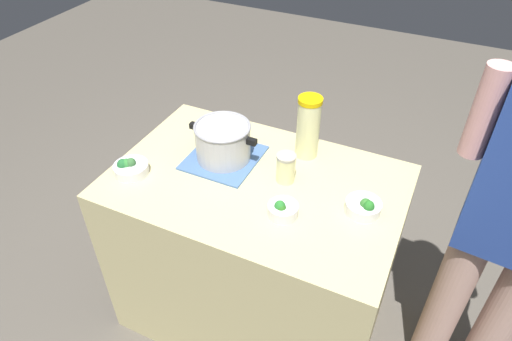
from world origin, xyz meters
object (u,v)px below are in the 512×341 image
lemonade_pitcher (308,127)px  broccoli_bowl_center (282,210)px  broccoli_bowl_front (364,207)px  mason_jar (286,168)px  cooking_pot (223,141)px  broccoli_bowl_back (130,168)px

lemonade_pitcher → broccoli_bowl_center: 0.40m
broccoli_bowl_front → mason_jar: bearing=171.8°
mason_jar → cooking_pot: bearing=175.9°
mason_jar → broccoli_bowl_back: size_ratio=0.88×
cooking_pot → broccoli_bowl_center: size_ratio=2.70×
cooking_pot → broccoli_bowl_center: 0.41m
broccoli_bowl_center → broccoli_bowl_back: bearing=-176.9°
lemonade_pitcher → mason_jar: bearing=-94.1°
cooking_pot → broccoli_bowl_front: size_ratio=2.30×
lemonade_pitcher → broccoli_bowl_front: (0.31, -0.24, -0.11)m
mason_jar → broccoli_bowl_back: 0.63m
broccoli_bowl_front → broccoli_bowl_back: size_ratio=0.94×
lemonade_pitcher → broccoli_bowl_front: size_ratio=2.08×
cooking_pot → mason_jar: size_ratio=2.46×
lemonade_pitcher → broccoli_bowl_front: bearing=-38.0°
broccoli_bowl_center → broccoli_bowl_back: 0.65m
cooking_pot → broccoli_bowl_center: (0.35, -0.21, -0.06)m
cooking_pot → lemonade_pitcher: lemonade_pitcher is taller
mason_jar → broccoli_bowl_front: size_ratio=0.94×
lemonade_pitcher → broccoli_bowl_back: bearing=-144.9°
broccoli_bowl_front → broccoli_bowl_center: 0.30m
broccoli_bowl_center → broccoli_bowl_back: same height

